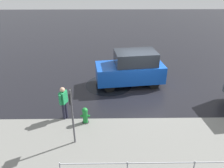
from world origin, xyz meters
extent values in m
plane|color=black|center=(0.00, 0.00, 0.00)|extent=(60.00, 60.00, 0.00)
cube|color=slate|center=(0.00, 4.20, 0.02)|extent=(24.00, 3.20, 0.04)
cube|color=blue|center=(0.79, -0.87, 0.79)|extent=(4.08, 2.17, 0.99)
cube|color=#1E232B|center=(0.48, -0.91, 1.67)|extent=(2.51, 1.77, 0.77)
cylinder|color=black|center=(1.98, -0.01, 0.30)|extent=(0.62, 0.29, 0.60)
cylinder|color=black|center=(2.15, -1.42, 0.30)|extent=(0.62, 0.29, 0.60)
cylinder|color=black|center=(-0.58, -0.32, 0.30)|extent=(0.62, 0.29, 0.60)
cylinder|color=black|center=(-0.40, -1.74, 0.30)|extent=(0.62, 0.29, 0.60)
cylinder|color=#197A2D|center=(3.06, 2.87, 0.31)|extent=(0.22, 0.22, 0.62)
sphere|color=#197A2D|center=(3.06, 2.87, 0.67)|extent=(0.26, 0.26, 0.26)
cylinder|color=#197A2D|center=(2.90, 2.87, 0.38)|extent=(0.10, 0.09, 0.09)
cylinder|color=#197A2D|center=(3.22, 2.87, 0.38)|extent=(0.10, 0.09, 0.09)
cylinder|color=#2D2D2D|center=(3.06, 2.87, 0.03)|extent=(0.31, 0.31, 0.06)
cube|color=#1E8C4C|center=(4.02, 2.50, 1.12)|extent=(0.35, 0.42, 0.55)
sphere|color=tan|center=(4.02, 2.50, 1.51)|extent=(0.22, 0.22, 0.22)
cylinder|color=#1E1E2D|center=(3.99, 2.41, 0.42)|extent=(0.13, 0.13, 0.85)
cylinder|color=#1E1E2D|center=(4.06, 2.58, 0.42)|extent=(0.13, 0.13, 0.85)
cylinder|color=#1E8C4C|center=(3.94, 2.27, 1.12)|extent=(0.09, 0.09, 0.50)
cylinder|color=#1E8C4C|center=(4.11, 2.72, 1.12)|extent=(0.09, 0.09, 0.50)
cylinder|color=#B7BABF|center=(-0.55, 6.13, 1.00)|extent=(8.06, 0.04, 0.04)
cylinder|color=#4C4C51|center=(3.36, 4.13, 1.20)|extent=(0.07, 0.07, 2.40)
cube|color=black|center=(3.36, 4.13, 2.15)|extent=(0.04, 0.44, 0.44)
cylinder|color=black|center=(2.03, -0.83, 0.00)|extent=(2.77, 2.77, 0.01)
camera|label=1|loc=(1.99, 10.79, 6.07)|focal=35.00mm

